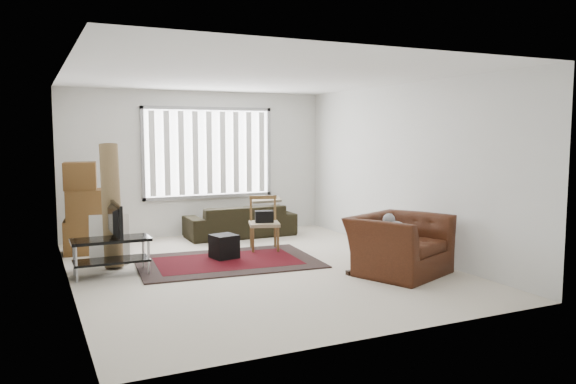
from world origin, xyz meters
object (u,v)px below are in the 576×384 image
tv_stand (111,249)px  armchair (399,241)px  sofa (240,216)px  moving_boxes (83,211)px  side_chair (264,221)px

tv_stand → armchair: size_ratio=0.66×
sofa → armchair: (1.00, -3.56, 0.07)m
moving_boxes → sofa: size_ratio=0.73×
moving_boxes → sofa: bearing=6.8°
moving_boxes → side_chair: bearing=-21.0°
moving_boxes → armchair: (3.78, -3.22, -0.22)m
sofa → tv_stand: bearing=37.7°
sofa → side_chair: 1.38m
side_chair → armchair: armchair is taller
armchair → sofa: bearing=82.9°
moving_boxes → armchair: size_ratio=0.94×
moving_boxes → side_chair: 2.89m
tv_stand → moving_boxes: (-0.20, 1.66, 0.31)m
tv_stand → armchair: 3.91m
tv_stand → armchair: armchair is taller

